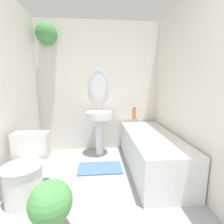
{
  "coord_description": "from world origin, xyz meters",
  "views": [
    {
      "loc": [
        -0.03,
        -0.3,
        1.29
      ],
      "look_at": [
        0.15,
        1.74,
        0.93
      ],
      "focal_mm": 26.0,
      "sensor_mm": 36.0,
      "label": 1
    }
  ],
  "objects_px": {
    "toilet": "(26,174)",
    "bathtub": "(151,151)",
    "pedestal_sink": "(99,122)",
    "shampoo_bottle": "(134,114)",
    "potted_plant": "(51,206)"
  },
  "relations": [
    {
      "from": "bathtub",
      "to": "shampoo_bottle",
      "type": "relative_size",
      "value": 7.15
    },
    {
      "from": "pedestal_sink",
      "to": "toilet",
      "type": "bearing_deg",
      "value": -127.24
    },
    {
      "from": "bathtub",
      "to": "shampoo_bottle",
      "type": "xyz_separation_m",
      "value": [
        -0.12,
        0.67,
        0.44
      ]
    },
    {
      "from": "pedestal_sink",
      "to": "bathtub",
      "type": "height_order",
      "value": "pedestal_sink"
    },
    {
      "from": "toilet",
      "to": "pedestal_sink",
      "type": "distance_m",
      "value": 1.41
    },
    {
      "from": "toilet",
      "to": "bathtub",
      "type": "xyz_separation_m",
      "value": [
        1.61,
        0.51,
        -0.01
      ]
    },
    {
      "from": "potted_plant",
      "to": "toilet",
      "type": "bearing_deg",
      "value": 129.08
    },
    {
      "from": "pedestal_sink",
      "to": "shampoo_bottle",
      "type": "height_order",
      "value": "pedestal_sink"
    },
    {
      "from": "bathtub",
      "to": "toilet",
      "type": "bearing_deg",
      "value": -162.37
    },
    {
      "from": "toilet",
      "to": "bathtub",
      "type": "relative_size",
      "value": 0.44
    },
    {
      "from": "pedestal_sink",
      "to": "shampoo_bottle",
      "type": "distance_m",
      "value": 0.67
    },
    {
      "from": "shampoo_bottle",
      "to": "potted_plant",
      "type": "bearing_deg",
      "value": -122.28
    },
    {
      "from": "toilet",
      "to": "bathtub",
      "type": "bearing_deg",
      "value": 17.63
    },
    {
      "from": "pedestal_sink",
      "to": "potted_plant",
      "type": "xyz_separation_m",
      "value": [
        -0.42,
        -1.61,
        -0.31
      ]
    },
    {
      "from": "potted_plant",
      "to": "bathtub",
      "type": "bearing_deg",
      "value": 40.67
    }
  ]
}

